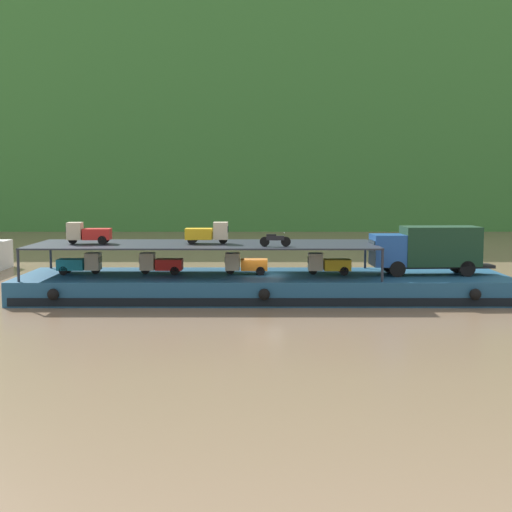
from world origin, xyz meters
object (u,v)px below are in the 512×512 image
(mini_truck_lower_aft, at_px, (161,263))
(mini_truck_upper_stern, at_px, (89,233))
(mini_truck_lower_mid, at_px, (246,264))
(motorcycle_upper_port, at_px, (275,239))
(covered_lorry, at_px, (429,248))
(mini_truck_upper_mid, at_px, (208,233))
(mini_truck_lower_fore, at_px, (329,264))
(cargo_barge, at_px, (264,286))
(mini_truck_lower_stern, at_px, (81,263))

(mini_truck_lower_aft, distance_m, mini_truck_upper_stern, 4.95)
(mini_truck_lower_mid, xyz_separation_m, motorcycle_upper_port, (1.83, -2.20, 1.74))
(covered_lorry, relative_size, mini_truck_upper_mid, 2.89)
(mini_truck_lower_fore, distance_m, motorcycle_upper_port, 4.44)
(mini_truck_lower_mid, relative_size, mini_truck_lower_fore, 1.00)
(cargo_barge, height_order, mini_truck_lower_fore, mini_truck_lower_fore)
(mini_truck_lower_fore, bearing_deg, mini_truck_upper_stern, -178.83)
(mini_truck_upper_mid, bearing_deg, mini_truck_lower_aft, 174.52)
(mini_truck_lower_mid, xyz_separation_m, mini_truck_lower_fore, (5.33, -0.09, 0.00))
(mini_truck_lower_aft, relative_size, mini_truck_lower_mid, 1.00)
(covered_lorry, bearing_deg, mini_truck_lower_aft, 179.10)
(cargo_barge, xyz_separation_m, mini_truck_lower_aft, (-6.65, 0.24, 1.44))
(cargo_barge, relative_size, mini_truck_lower_mid, 11.30)
(motorcycle_upper_port, bearing_deg, cargo_barge, 108.23)
(mini_truck_lower_fore, xyz_separation_m, mini_truck_upper_stern, (-15.32, -0.31, 2.00))
(mini_truck_lower_aft, bearing_deg, mini_truck_lower_stern, 179.65)
(covered_lorry, distance_m, mini_truck_upper_stern, 21.72)
(mini_truck_lower_stern, height_order, mini_truck_lower_mid, same)
(mini_truck_lower_stern, relative_size, mini_truck_lower_fore, 1.00)
(motorcycle_upper_port, bearing_deg, mini_truck_upper_mid, 154.97)
(mini_truck_upper_stern, xyz_separation_m, motorcycle_upper_port, (11.83, -1.80, -0.26))
(mini_truck_upper_stern, height_order, mini_truck_upper_mid, same)
(cargo_barge, bearing_deg, mini_truck_lower_fore, 0.99)
(motorcycle_upper_port, bearing_deg, mini_truck_upper_stern, 171.37)
(cargo_barge, height_order, covered_lorry, covered_lorry)
(mini_truck_lower_aft, bearing_deg, mini_truck_lower_fore, -0.89)
(mini_truck_upper_stern, bearing_deg, mini_truck_lower_fore, 1.17)
(mini_truck_lower_mid, bearing_deg, mini_truck_lower_fore, -1.02)
(mini_truck_lower_aft, xyz_separation_m, motorcycle_upper_port, (7.32, -2.28, 1.74))
(cargo_barge, height_order, mini_truck_upper_mid, mini_truck_upper_mid)
(mini_truck_lower_fore, height_order, mini_truck_upper_mid, mini_truck_upper_mid)
(mini_truck_lower_fore, distance_m, mini_truck_upper_stern, 15.46)
(covered_lorry, bearing_deg, cargo_barge, 179.84)
(mini_truck_lower_mid, height_order, motorcycle_upper_port, motorcycle_upper_port)
(mini_truck_upper_stern, bearing_deg, covered_lorry, 0.56)
(cargo_barge, distance_m, mini_truck_upper_stern, 11.68)
(mini_truck_upper_stern, relative_size, motorcycle_upper_port, 1.46)
(mini_truck_lower_aft, height_order, mini_truck_lower_mid, same)
(mini_truck_lower_aft, bearing_deg, mini_truck_upper_stern, -173.91)
(covered_lorry, distance_m, mini_truck_lower_aft, 17.22)
(cargo_barge, height_order, mini_truck_upper_stern, mini_truck_upper_stern)
(mini_truck_lower_stern, height_order, mini_truck_upper_mid, mini_truck_upper_mid)
(cargo_barge, height_order, mini_truck_lower_aft, mini_truck_lower_aft)
(mini_truck_lower_stern, xyz_separation_m, mini_truck_upper_stern, (0.69, -0.51, 2.00))
(mini_truck_lower_stern, xyz_separation_m, mini_truck_lower_aft, (5.19, -0.03, 0.00))
(cargo_barge, bearing_deg, motorcycle_upper_port, -71.77)
(mini_truck_lower_stern, xyz_separation_m, mini_truck_lower_fore, (16.01, -0.20, 0.00))
(mini_truck_lower_stern, relative_size, motorcycle_upper_port, 1.45)
(mini_truck_lower_fore, bearing_deg, mini_truck_upper_mid, -179.06)
(mini_truck_upper_stern, bearing_deg, mini_truck_upper_mid, 1.41)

